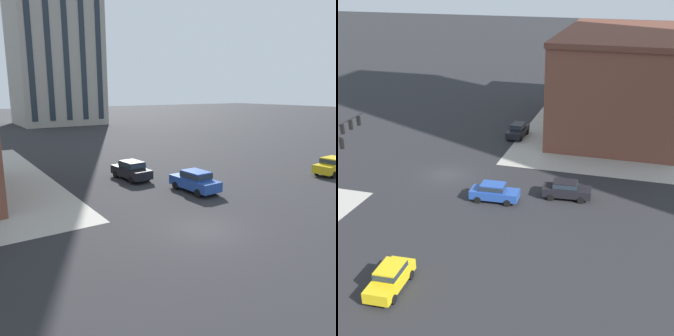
{
  "view_description": "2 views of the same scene",
  "coord_description": "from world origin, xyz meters",
  "views": [
    {
      "loc": [
        -11.9,
        -14.38,
        7.71
      ],
      "look_at": [
        0.55,
        4.58,
        2.7
      ],
      "focal_mm": 37.15,
      "sensor_mm": 36.0,
      "label": 1
    },
    {
      "loc": [
        42.44,
        18.68,
        19.98
      ],
      "look_at": [
        7.82,
        8.57,
        4.89
      ],
      "focal_mm": 52.38,
      "sensor_mm": 36.0,
      "label": 2
    }
  ],
  "objects": [
    {
      "name": "car_main_southbound_far",
      "position": [
        4.3,
        6.42,
        0.92
      ],
      "size": [
        2.06,
        4.48,
        1.68
      ],
      "color": "#23479E",
      "rests_on": "ground"
    },
    {
      "name": "car_main_southbound_near",
      "position": [
        18.69,
        3.79,
        0.92
      ],
      "size": [
        4.48,
        2.06,
        1.68
      ],
      "color": "gold",
      "rests_on": "ground"
    },
    {
      "name": "car_cross_eastbound",
      "position": [
        1.93,
        12.61,
        0.92
      ],
      "size": [
        2.13,
        4.52,
        1.68
      ],
      "color": "black",
      "rests_on": "ground"
    },
    {
      "name": "ground_plane",
      "position": [
        0.0,
        0.0,
        0.0
      ],
      "size": [
        320.0,
        320.0,
        0.0
      ],
      "primitive_type": "plane",
      "color": "#262628"
    }
  ]
}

